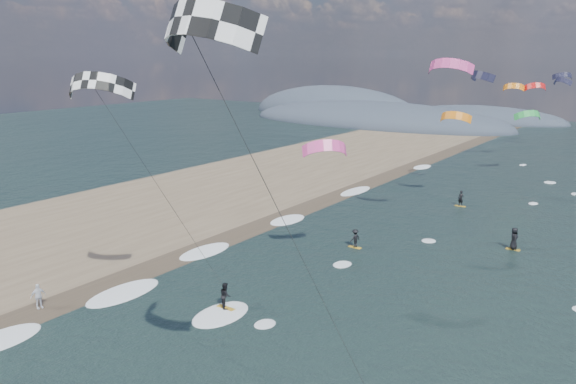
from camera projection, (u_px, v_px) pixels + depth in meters
The scene contains 9 objects.
sand_strip at pixel (57, 238), 48.18m from camera, with size 26.00×240.00×0.00m, color brown.
wet_sand_strip at pixel (151, 268), 41.39m from camera, with size 3.00×240.00×0.00m, color #382D23.
coastal_hills at pixel (370, 119), 137.22m from camera, with size 80.00×41.00×15.00m.
kitesurfer_near_a at pixel (237, 137), 17.29m from camera, with size 7.61×8.50×17.31m.
kitesurfer_near_b at pixel (136, 160), 30.52m from camera, with size 7.09×8.76×15.03m.
far_kitesurfers at pixel (442, 230), 47.64m from camera, with size 11.77×18.47×1.86m.
bg_kite_field at pixel (505, 89), 67.18m from camera, with size 7.96×73.30×7.96m.
shoreline_surf at pixel (208, 254), 44.47m from camera, with size 2.40×79.40×0.11m.
beach_walker at pixel (38, 296), 34.73m from camera, with size 0.95×0.39×1.62m, color silver.
Camera 1 is at (18.83, -15.70, 15.39)m, focal length 35.00 mm.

